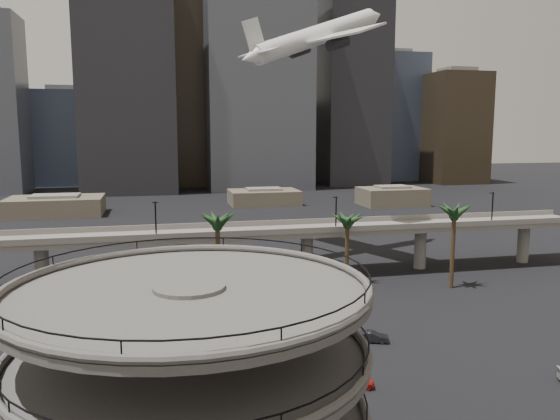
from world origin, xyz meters
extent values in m
cylinder|color=#524F4D|center=(-13.00, -4.00, 8.00)|extent=(4.40, 4.40, 16.50)
cylinder|color=#524F4D|center=(-13.00, -4.00, 7.78)|extent=(22.00, 22.00, 0.45)
torus|color=#524F4D|center=(-13.00, -4.00, 8.25)|extent=(22.20, 22.20, 0.50)
torus|color=black|center=(-13.00, -4.00, 9.05)|extent=(21.80, 21.80, 0.10)
cylinder|color=#524F4D|center=(-13.00, -4.00, 11.78)|extent=(22.00, 22.00, 0.45)
torus|color=#524F4D|center=(-13.00, -4.00, 12.25)|extent=(22.20, 22.20, 0.50)
torus|color=black|center=(-13.00, -4.00, 13.05)|extent=(21.80, 21.80, 0.10)
cylinder|color=#524F4D|center=(-13.00, -4.00, 15.78)|extent=(22.00, 22.00, 0.45)
torus|color=#524F4D|center=(-13.00, -4.00, 16.25)|extent=(22.20, 22.20, 0.50)
torus|color=black|center=(-13.00, -4.00, 17.05)|extent=(21.80, 21.80, 0.10)
cube|color=slate|center=(0.00, 55.00, 8.00)|extent=(130.00, 9.00, 0.90)
cube|color=slate|center=(0.00, 50.50, 8.90)|extent=(130.00, 0.30, 1.00)
cube|color=slate|center=(0.00, 59.50, 8.90)|extent=(130.00, 0.30, 1.00)
cylinder|color=slate|center=(-33.00, 55.00, 3.80)|extent=(2.20, 2.20, 8.00)
cylinder|color=slate|center=(-11.00, 55.00, 3.80)|extent=(2.20, 2.20, 8.00)
cylinder|color=slate|center=(11.00, 55.00, 3.80)|extent=(2.20, 2.20, 8.00)
cylinder|color=slate|center=(33.00, 55.00, 3.80)|extent=(2.20, 2.20, 8.00)
cylinder|color=slate|center=(55.00, 55.00, 3.80)|extent=(2.20, 2.20, 8.00)
cylinder|color=black|center=(-15.00, 51.00, 11.50)|extent=(0.24, 0.24, 6.00)
cylinder|color=black|center=(15.00, 51.00, 11.50)|extent=(0.24, 0.24, 6.00)
cylinder|color=black|center=(45.00, 51.00, 11.50)|extent=(0.24, 0.24, 6.00)
cylinder|color=#43341C|center=(-6.00, 44.00, 6.08)|extent=(0.70, 0.70, 12.15)
ellipsoid|color=#1B3D1B|center=(-6.00, 44.00, 12.55)|extent=(4.40, 4.40, 2.00)
cylinder|color=#43341C|center=(16.00, 48.00, 5.40)|extent=(0.70, 0.70, 10.80)
ellipsoid|color=#1B3D1B|center=(16.00, 48.00, 11.20)|extent=(4.40, 4.40, 2.00)
cylinder|color=#43341C|center=(32.00, 42.00, 6.30)|extent=(0.70, 0.70, 12.60)
ellipsoid|color=#1B3D1B|center=(32.00, 42.00, 13.00)|extent=(4.40, 4.40, 2.00)
cube|color=brown|center=(-45.00, 140.00, 2.75)|extent=(28.00, 18.00, 5.50)
cube|color=slate|center=(-45.00, 140.00, 5.90)|extent=(14.00, 9.00, 0.80)
cube|color=brown|center=(22.00, 150.00, 2.50)|extent=(24.00, 16.00, 5.00)
cube|color=slate|center=(22.00, 150.00, 5.40)|extent=(12.00, 8.00, 0.80)
cube|color=brown|center=(65.00, 138.00, 3.00)|extent=(22.00, 15.00, 6.00)
cube|color=slate|center=(65.00, 138.00, 6.40)|extent=(11.00, 7.50, 0.80)
cube|color=#384257|center=(-55.00, 245.00, 22.15)|extent=(30.00, 30.00, 44.30)
cube|color=slate|center=(-55.00, 245.00, 45.50)|extent=(16.50, 16.50, 2.40)
cube|color=black|center=(-25.00, 200.00, 50.76)|extent=(38.00, 30.00, 101.51)
cube|color=#2E261A|center=(5.00, 225.00, 41.53)|extent=(28.00, 26.00, 83.06)
cube|color=slate|center=(5.00, 225.00, 84.26)|extent=(15.40, 14.30, 2.40)
cube|color=#4C505A|center=(30.00, 205.00, 55.37)|extent=(45.00, 32.00, 110.74)
cube|color=#816E59|center=(55.00, 240.00, 19.38)|extent=(24.00, 24.00, 38.76)
cube|color=slate|center=(55.00, 240.00, 39.96)|extent=(13.20, 13.20, 2.40)
cube|color=black|center=(78.00, 215.00, 43.84)|extent=(30.00, 28.00, 87.67)
cube|color=#384257|center=(105.00, 235.00, 32.30)|extent=(34.00, 30.00, 64.60)
cube|color=slate|center=(105.00, 235.00, 65.80)|extent=(18.70, 16.50, 2.40)
cube|color=#2E261A|center=(130.00, 210.00, 26.76)|extent=(26.00, 26.00, 53.53)
cube|color=slate|center=(130.00, 210.00, 54.73)|extent=(14.30, 14.30, 2.40)
cube|color=#816E59|center=(18.00, 260.00, 17.53)|extent=(22.00, 22.00, 35.07)
cube|color=slate|center=(18.00, 260.00, 36.27)|extent=(12.10, 12.10, 2.40)
cylinder|color=silver|center=(17.07, 70.13, 44.13)|extent=(28.83, 15.06, 13.50)
cone|color=silver|center=(31.56, 76.22, 49.58)|extent=(5.94, 5.43, 4.88)
cone|color=silver|center=(2.59, 64.04, 38.68)|extent=(5.64, 4.98, 4.48)
cube|color=silver|center=(16.33, 69.82, 43.17)|extent=(18.67, 32.28, 2.64)
cube|color=silver|center=(4.33, 64.77, 39.79)|extent=(6.48, 10.87, 1.10)
cube|color=silver|center=(3.42, 64.39, 42.63)|extent=(4.92, 2.35, 6.70)
cylinder|color=#232328|center=(14.97, 75.65, 41.93)|extent=(5.41, 3.90, 3.50)
cylinder|color=#232328|center=(19.54, 64.77, 41.93)|extent=(5.41, 3.90, 3.50)
imported|color=red|center=(3.77, 12.24, 0.75)|extent=(4.67, 2.55, 1.51)
imported|color=black|center=(10.34, 23.01, 0.67)|extent=(4.29, 2.66, 1.33)
camera|label=1|loc=(-14.75, -36.42, 25.50)|focal=35.00mm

